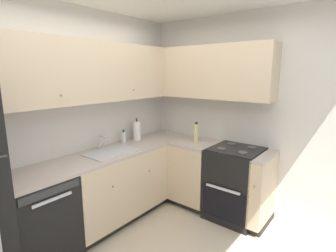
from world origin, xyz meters
TOP-DOWN VIEW (x-y plane):
  - wall_back at (0.00, 1.46)m, footprint 3.51×0.05m
  - wall_right at (1.73, 0.00)m, footprint 0.05×2.97m
  - dishwasher at (-0.54, 1.14)m, footprint 0.60×0.63m
  - lower_cabinets_back at (0.43, 1.14)m, footprint 1.34×0.62m
  - countertop_back at (0.43, 1.14)m, footprint 2.55×0.60m
  - lower_cabinets_right at (1.41, 0.36)m, footprint 0.62×1.30m
  - countertop_right at (1.40, 0.36)m, footprint 0.60×1.30m
  - oven_range at (1.42, -0.02)m, footprint 0.68×0.62m
  - upper_cabinets_back at (0.27, 1.28)m, footprint 2.23×0.34m
  - upper_cabinets_right at (1.54, 0.53)m, footprint 0.32×1.82m
  - sink at (0.37, 1.11)m, footprint 0.61×0.40m
  - faucet at (0.37, 1.31)m, footprint 0.07×0.16m
  - soap_bottle at (0.75, 1.32)m, footprint 0.06×0.06m
  - paper_towel_roll at (0.99, 1.30)m, footprint 0.11×0.11m
  - oil_bottle at (1.40, 0.57)m, footprint 0.07×0.07m

SIDE VIEW (x-z plane):
  - dishwasher at x=-0.54m, z-range 0.00..0.88m
  - lower_cabinets_right at x=1.41m, z-range 0.00..0.88m
  - lower_cabinets_back at x=0.43m, z-range 0.00..0.88m
  - oven_range at x=1.42m, z-range -0.07..0.99m
  - sink at x=0.37m, z-range 0.82..0.92m
  - countertop_back at x=0.43m, z-range 0.88..0.91m
  - countertop_right at x=1.40m, z-range 0.88..0.91m
  - soap_bottle at x=0.75m, z-range 0.90..1.08m
  - faucet at x=0.37m, z-range 0.93..1.11m
  - oil_bottle at x=1.40m, z-range 0.90..1.18m
  - paper_towel_roll at x=0.99m, z-range 0.88..1.21m
  - wall_back at x=0.00m, z-range 0.00..2.60m
  - wall_right at x=1.73m, z-range 0.00..2.60m
  - upper_cabinets_back at x=0.27m, z-range 1.51..2.20m
  - upper_cabinets_right at x=1.54m, z-range 1.51..2.20m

